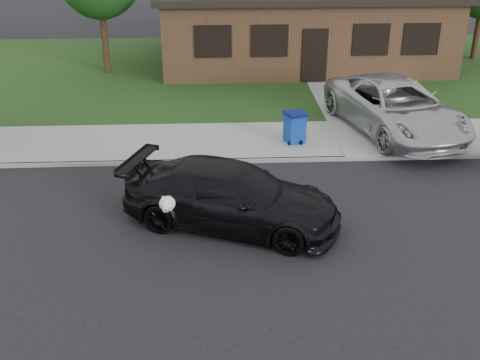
{
  "coord_description": "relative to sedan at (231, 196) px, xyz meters",
  "views": [
    {
      "loc": [
        -0.1,
        -12.36,
        7.09
      ],
      "look_at": [
        0.51,
        0.06,
        1.1
      ],
      "focal_mm": 45.0,
      "sensor_mm": 36.0,
      "label": 1
    }
  ],
  "objects": [
    {
      "name": "curb",
      "position": [
        -0.31,
        3.55,
        -0.68
      ],
      "size": [
        60.0,
        0.12,
        0.12
      ],
      "primitive_type": "cube",
      "color": "gray",
      "rests_on": "ground"
    },
    {
      "name": "sedan",
      "position": [
        0.0,
        0.0,
        0.0
      ],
      "size": [
        5.47,
        3.72,
        1.47
      ],
      "rotation": [
        0.0,
        0.0,
        1.21
      ],
      "color": "black",
      "rests_on": "ground"
    },
    {
      "name": "driveway",
      "position": [
        5.69,
        10.05,
        -0.67
      ],
      "size": [
        4.5,
        13.0,
        0.14
      ],
      "primitive_type": "cube",
      "color": "gray",
      "rests_on": "ground"
    },
    {
      "name": "house",
      "position": [
        3.69,
        15.04,
        1.4
      ],
      "size": [
        12.6,
        8.6,
        4.65
      ],
      "color": "#422B1C",
      "rests_on": "ground"
    },
    {
      "name": "minivan",
      "position": [
        5.39,
        5.48,
        0.21
      ],
      "size": [
        3.99,
        6.27,
        1.61
      ],
      "primitive_type": "imported",
      "rotation": [
        0.0,
        0.0,
        0.24
      ],
      "color": "#B4B7BC",
      "rests_on": "driveway"
    },
    {
      "name": "ground",
      "position": [
        -0.31,
        0.05,
        -0.74
      ],
      "size": [
        120.0,
        120.0,
        0.0
      ],
      "primitive_type": "plane",
      "color": "black",
      "rests_on": "ground"
    },
    {
      "name": "lawn",
      "position": [
        -0.31,
        13.05,
        -0.67
      ],
      "size": [
        60.0,
        13.0,
        0.13
      ],
      "primitive_type": "cube",
      "color": "#193814",
      "rests_on": "ground"
    },
    {
      "name": "sidewalk",
      "position": [
        -0.31,
        5.05,
        -0.68
      ],
      "size": [
        60.0,
        3.0,
        0.12
      ],
      "primitive_type": "cube",
      "color": "gray",
      "rests_on": "ground"
    },
    {
      "name": "recycling_bin",
      "position": [
        2.11,
        4.78,
        -0.13
      ],
      "size": [
        0.74,
        0.74,
        0.96
      ],
      "rotation": [
        0.0,
        0.0,
        0.35
      ],
      "color": "#0E389F",
      "rests_on": "sidewalk"
    }
  ]
}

